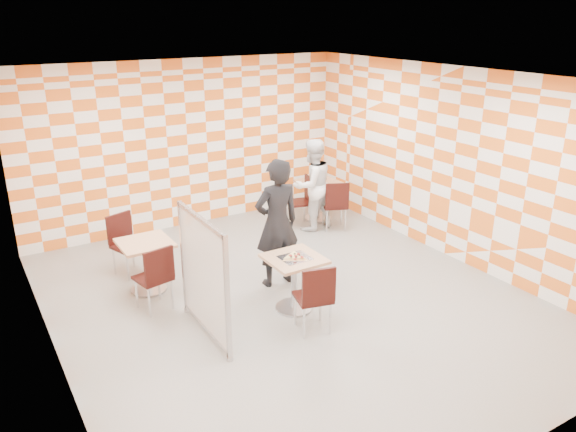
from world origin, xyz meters
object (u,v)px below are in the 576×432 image
object	(u,v)px
chair_second_side	(303,197)
chair_empty_far	(125,239)
second_table	(318,193)
chair_main_front	(316,294)
partition	(204,277)
man_dark	(277,223)
soda_bottle	(325,174)
sport_bottle	(312,176)
man_white	(312,185)
empty_table	(146,258)
chair_second_front	(336,202)
chair_empty_near	(156,274)
main_table	(294,274)

from	to	relation	value
chair_second_side	chair_empty_far	world-z (taller)	same
second_table	chair_main_front	size ratio (longest dim) A/B	0.81
chair_main_front	partition	world-z (taller)	partition
chair_empty_far	man_dark	size ratio (longest dim) A/B	0.49
chair_main_front	soda_bottle	xyz separation A→B (m)	(2.50, 3.40, 0.31)
chair_empty_far	sport_bottle	bearing A→B (deg)	7.77
man_dark	man_white	distance (m)	2.28
man_dark	soda_bottle	bearing A→B (deg)	-136.30
chair_empty_far	empty_table	bearing A→B (deg)	-83.56
chair_second_front	soda_bottle	distance (m)	0.82
chair_second_front	chair_empty_near	bearing A→B (deg)	-162.88
chair_main_front	chair_second_side	bearing A→B (deg)	59.35
empty_table	chair_second_side	xyz separation A→B (m)	(3.30, 1.04, 0.04)
chair_empty_near	man_dark	distance (m)	1.81
man_dark	empty_table	bearing A→B (deg)	-22.22
chair_empty_near	partition	size ratio (longest dim) A/B	0.60
chair_empty_far	man_white	size ratio (longest dim) A/B	0.56
chair_main_front	soda_bottle	bearing A→B (deg)	53.63
second_table	partition	size ratio (longest dim) A/B	0.48
main_table	chair_empty_near	size ratio (longest dim) A/B	0.81
sport_bottle	chair_second_front	bearing A→B (deg)	-89.26
partition	sport_bottle	size ratio (longest dim) A/B	7.75
chair_empty_near	main_table	bearing A→B (deg)	-29.51
chair_empty_near	chair_second_side	bearing A→B (deg)	26.46
empty_table	chair_second_front	bearing A→B (deg)	7.85
chair_empty_far	partition	bearing A→B (deg)	-81.96
chair_second_side	chair_empty_near	distance (m)	3.77
chair_second_front	second_table	bearing A→B (deg)	82.98
empty_table	chair_second_side	size ratio (longest dim) A/B	0.81
second_table	man_white	distance (m)	0.62
chair_second_front	partition	xyz separation A→B (m)	(-3.40, -2.01, 0.25)
chair_second_front	man_dark	distance (m)	2.36
main_table	chair_second_side	size ratio (longest dim) A/B	0.81
chair_empty_near	empty_table	bearing A→B (deg)	83.25
second_table	man_dark	bearing A→B (deg)	-136.56
chair_second_side	man_dark	bearing A→B (deg)	-131.94
main_table	chair_empty_far	size ratio (longest dim) A/B	0.81
empty_table	chair_second_front	size ratio (longest dim) A/B	0.81
chair_main_front	chair_second_front	distance (m)	3.51
chair_second_side	sport_bottle	bearing A→B (deg)	33.39
main_table	chair_empty_far	xyz separation A→B (m)	(-1.58, 2.28, 0.04)
partition	man_dark	bearing A→B (deg)	27.42
chair_main_front	man_dark	xyz separation A→B (m)	(0.30, 1.43, 0.39)
empty_table	man_dark	size ratio (longest dim) A/B	0.40
chair_empty_far	soda_bottle	size ratio (longest dim) A/B	4.02
chair_main_front	partition	xyz separation A→B (m)	(-1.15, 0.68, 0.25)
second_table	chair_second_side	distance (m)	0.45
chair_empty_near	chair_empty_far	world-z (taller)	same
chair_empty_far	partition	size ratio (longest dim) A/B	0.60
chair_empty_near	sport_bottle	xyz separation A→B (m)	(3.71, 1.90, 0.29)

